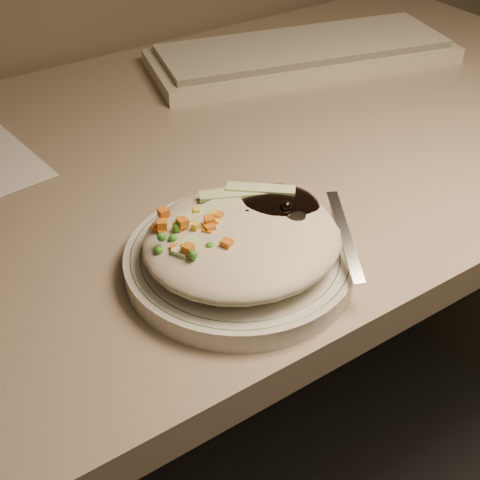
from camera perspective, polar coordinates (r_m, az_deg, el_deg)
desk at (r=0.96m, az=-3.57°, el=-2.84°), size 1.40×0.70×0.74m
plate at (r=0.65m, az=0.00°, el=-1.83°), size 0.22×0.22×0.02m
plate_rim at (r=0.64m, az=-0.00°, el=-1.14°), size 0.21×0.21×0.00m
meal at (r=0.63m, az=0.37°, el=0.51°), size 0.21×0.19×0.05m
keyboard at (r=1.09m, az=5.39°, el=15.54°), size 0.51×0.29×0.03m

